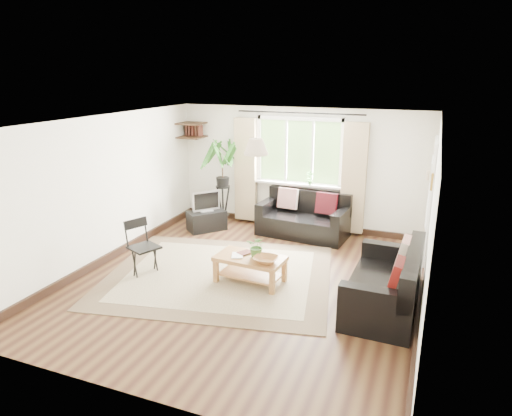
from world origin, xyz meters
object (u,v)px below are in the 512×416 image
at_px(sofa_right, 384,280).
at_px(tv_stand, 207,221).
at_px(coffee_table, 250,270).
at_px(sofa_back, 303,216).
at_px(folding_chair, 144,248).
at_px(palm_stand, 223,183).

bearing_deg(sofa_right, tv_stand, -116.37).
relative_size(sofa_right, coffee_table, 1.69).
height_order(sofa_back, sofa_right, sofa_right).
bearing_deg(folding_chair, coffee_table, -54.96).
bearing_deg(sofa_back, sofa_right, -47.29).
bearing_deg(folding_chair, tv_stand, 25.49).
bearing_deg(sofa_back, tv_stand, -162.54).
height_order(tv_stand, palm_stand, palm_stand).
height_order(coffee_table, tv_stand, coffee_table).
bearing_deg(folding_chair, sofa_back, -11.07).
height_order(sofa_right, coffee_table, sofa_right).
height_order(palm_stand, folding_chair, palm_stand).
xyz_separation_m(sofa_right, palm_stand, (-3.50, 2.41, 0.47)).
bearing_deg(tv_stand, sofa_back, -37.62).
distance_m(tv_stand, folding_chair, 2.22).
height_order(sofa_back, tv_stand, sofa_back).
distance_m(sofa_back, palm_stand, 1.80).
bearing_deg(sofa_right, palm_stand, -122.98).
bearing_deg(sofa_right, sofa_back, -141.25).
bearing_deg(tv_stand, palm_stand, 23.70).
bearing_deg(coffee_table, tv_stand, 132.17).
relative_size(sofa_right, palm_stand, 0.99).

